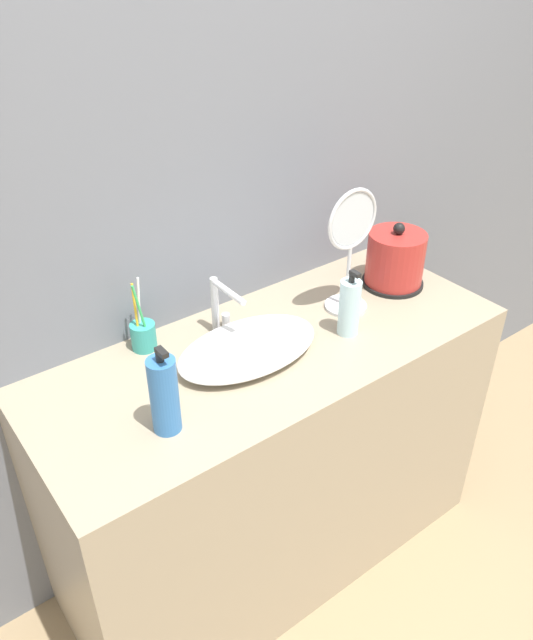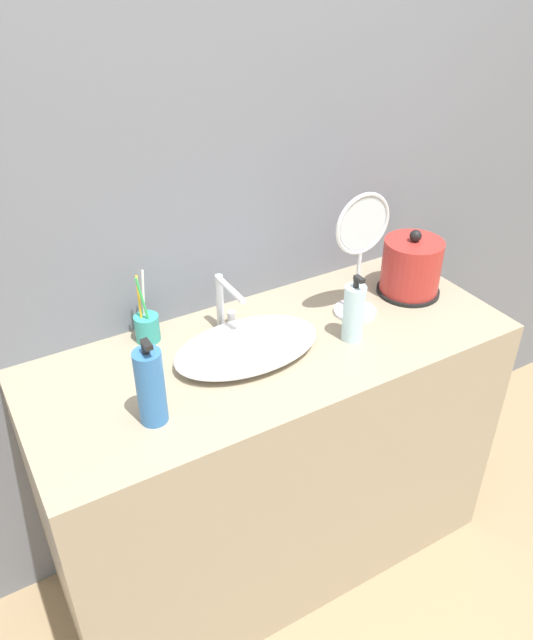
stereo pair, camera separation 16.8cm
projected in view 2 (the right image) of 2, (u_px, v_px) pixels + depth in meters
ground_plane at (316, 610)px, 2.03m from camera, size 12.00×12.00×0.00m
wall_back at (220, 170)px, 1.73m from camera, size 6.00×0.04×2.60m
vanity_counter at (273, 459)px, 1.99m from camera, size 1.39×0.56×0.88m
sink_basin at (247, 346)px, 1.71m from camera, size 0.42×0.25×0.06m
faucet at (225, 300)px, 1.77m from camera, size 0.06×0.16×0.17m
electric_kettle at (411, 269)px, 1.96m from camera, size 0.20×0.20×0.22m
toothbrush_cup at (147, 326)px, 1.76m from camera, size 0.07×0.07×0.22m
lotion_bottle at (151, 387)px, 1.44m from camera, size 0.07×0.07×0.23m
shampoo_bottle at (354, 313)px, 1.74m from camera, size 0.06×0.06×0.21m
vanity_mirror at (361, 248)px, 1.78m from camera, size 0.19×0.13×0.39m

